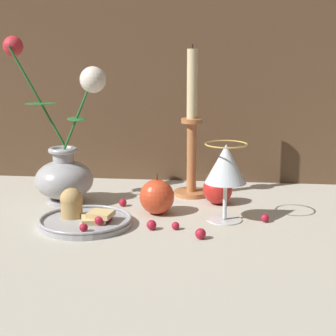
% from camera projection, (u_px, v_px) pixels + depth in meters
% --- Properties ---
extents(ground_plane, '(2.40, 2.40, 0.00)m').
position_uv_depth(ground_plane, '(147.00, 216.00, 1.14)').
color(ground_plane, '#B7B2A3').
rests_on(ground_plane, ground).
extents(vase, '(0.23, 0.13, 0.36)m').
position_uv_depth(vase, '(65.00, 162.00, 1.21)').
color(vase, '#A3A3A8').
rests_on(vase, ground_plane).
extents(plate_with_pastries, '(0.18, 0.18, 0.07)m').
position_uv_depth(plate_with_pastries, '(83.00, 217.00, 1.08)').
color(plate_with_pastries, '#A3A3A8').
rests_on(plate_with_pastries, ground_plane).
extents(wine_glass, '(0.08, 0.08, 0.15)m').
position_uv_depth(wine_glass, '(226.00, 167.00, 1.09)').
color(wine_glass, silver).
rests_on(wine_glass, ground_plane).
extents(candlestick, '(0.08, 0.08, 0.34)m').
position_uv_depth(candlestick, '(192.00, 138.00, 1.27)').
color(candlestick, '#B77042').
rests_on(candlestick, ground_plane).
extents(apple_beside_vase, '(0.07, 0.07, 0.08)m').
position_uv_depth(apple_beside_vase, '(157.00, 197.00, 1.15)').
color(apple_beside_vase, '#D14223').
rests_on(apple_beside_vase, ground_plane).
extents(apple_near_glass, '(0.06, 0.06, 0.08)m').
position_uv_depth(apple_near_glass, '(218.00, 189.00, 1.22)').
color(apple_near_glass, red).
rests_on(apple_near_glass, ground_plane).
extents(berry_near_plate, '(0.01, 0.01, 0.01)m').
position_uv_depth(berry_near_plate, '(175.00, 226.00, 1.05)').
color(berry_near_plate, '#AD192D').
rests_on(berry_near_plate, ground_plane).
extents(berry_front_center, '(0.02, 0.02, 0.02)m').
position_uv_depth(berry_front_center, '(200.00, 234.00, 1.00)').
color(berry_front_center, '#AD192D').
rests_on(berry_front_center, ground_plane).
extents(berry_by_glass_stem, '(0.02, 0.02, 0.02)m').
position_uv_depth(berry_by_glass_stem, '(123.00, 203.00, 1.20)').
color(berry_by_glass_stem, '#AD192D').
rests_on(berry_by_glass_stem, ground_plane).
extents(berry_under_candlestick, '(0.02, 0.02, 0.02)m').
position_uv_depth(berry_under_candlestick, '(152.00, 225.00, 1.05)').
color(berry_under_candlestick, '#AD192D').
rests_on(berry_under_candlestick, ground_plane).
extents(berry_far_right, '(0.02, 0.02, 0.02)m').
position_uv_depth(berry_far_right, '(265.00, 218.00, 1.10)').
color(berry_far_right, '#AD192D').
rests_on(berry_far_right, ground_plane).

